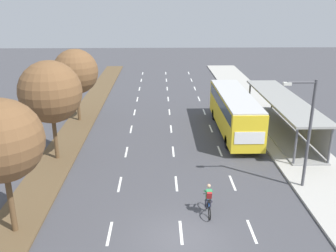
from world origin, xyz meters
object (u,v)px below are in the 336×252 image
(cyclist, at_px, (208,201))
(median_tree_nearest, at_px, (1,141))
(median_tree_third, at_px, (76,72))
(median_tree_second, at_px, (50,92))
(bus_shelter, at_px, (286,112))
(streetlight, at_px, (307,127))
(bus, at_px, (234,109))

(cyclist, bearing_deg, median_tree_nearest, -171.80)
(median_tree_third, bearing_deg, median_tree_second, -88.86)
(median_tree_second, bearing_deg, bus_shelter, 15.63)
(cyclist, bearing_deg, median_tree_third, 122.40)
(cyclist, bearing_deg, streetlight, 24.51)
(cyclist, bearing_deg, bus_shelter, 56.68)
(streetlight, bearing_deg, median_tree_second, 164.02)
(streetlight, bearing_deg, cyclist, -155.49)
(median_tree_second, bearing_deg, median_tree_third, 91.14)
(cyclist, bearing_deg, bus, 73.34)
(median_tree_third, bearing_deg, median_tree_nearest, -88.89)
(bus_shelter, height_order, streetlight, streetlight)
(median_tree_nearest, bearing_deg, bus, 45.90)
(median_tree_nearest, distance_m, median_tree_second, 8.57)
(median_tree_second, xyz_separation_m, streetlight, (15.70, -4.50, -1.03))
(median_tree_second, bearing_deg, cyclist, -36.16)
(cyclist, height_order, streetlight, streetlight)
(bus, xyz_separation_m, streetlight, (2.17, -9.73, 1.82))
(median_tree_third, bearing_deg, cyclist, -57.60)
(cyclist, height_order, median_tree_second, median_tree_second)
(bus_shelter, relative_size, cyclist, 7.71)
(median_tree_third, bearing_deg, bus, -13.69)
(median_tree_second, bearing_deg, streetlight, -15.98)
(median_tree_nearest, xyz_separation_m, streetlight, (15.54, 4.07, -0.94))
(bus_shelter, bearing_deg, bus, 176.70)
(bus_shelter, distance_m, bus, 4.29)
(bus, bearing_deg, median_tree_third, 166.31)
(bus_shelter, xyz_separation_m, bus, (-4.28, 0.25, 0.20))
(cyclist, xyz_separation_m, streetlight, (5.88, 2.68, 3.10))
(median_tree_nearest, bearing_deg, median_tree_third, 91.11)
(cyclist, xyz_separation_m, median_tree_nearest, (-9.66, -1.39, 4.04))
(streetlight, bearing_deg, bus, 102.57)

